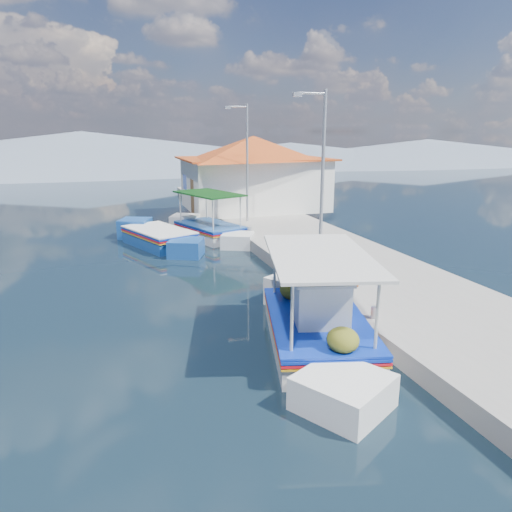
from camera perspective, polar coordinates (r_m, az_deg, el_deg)
name	(u,v)px	position (r m, az deg, el deg)	size (l,w,h in m)	color
ground	(206,311)	(14.07, -6.10, -6.69)	(160.00, 160.00, 0.00)	black
quay	(307,244)	(21.23, 6.23, 1.42)	(5.00, 44.00, 0.50)	gray
bollards	(269,242)	(19.70, 1.55, 1.65)	(0.20, 17.20, 0.30)	#A5A8AD
main_caique	(315,325)	(11.90, 7.15, -8.26)	(3.56, 7.63, 2.59)	white
caique_green_canopy	(210,231)	(23.52, -5.56, 3.07)	(3.46, 6.31, 2.51)	white
caique_blue_hull	(160,239)	(22.31, -11.59, 2.06)	(3.60, 6.26, 1.20)	navy
harbor_building	(253,171)	(29.29, -0.32, 10.20)	(10.49, 10.49, 4.40)	white
lamp_post_near	(320,171)	(16.49, 7.78, 10.21)	(1.21, 0.14, 6.00)	#A5A8AD
lamp_post_far	(245,157)	(24.90, -1.29, 11.86)	(1.21, 0.14, 6.00)	#A5A8AD
mountain_ridge	(169,154)	(69.51, -10.46, 12.04)	(171.40, 96.00, 5.50)	slate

